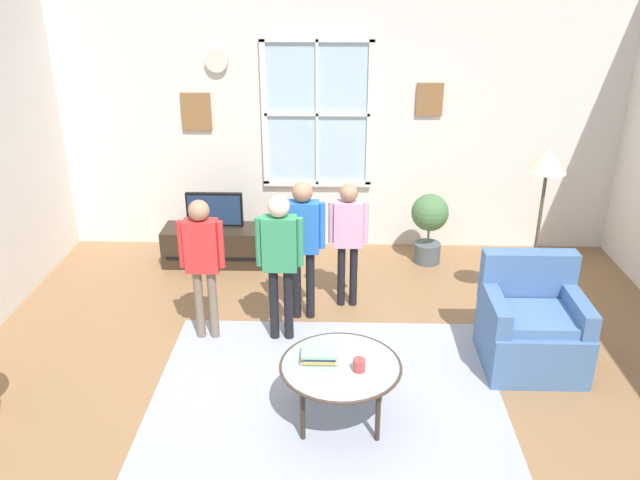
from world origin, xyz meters
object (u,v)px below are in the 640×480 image
(book_stack, at_px, (320,355))
(person_red_shirt, at_px, (202,254))
(television, at_px, (215,210))
(floor_lamp, at_px, (546,177))
(armchair, at_px, (531,327))
(coffee_table, at_px, (341,368))
(person_green_shirt, at_px, (280,252))
(tv_stand, at_px, (217,245))
(person_pink_shirt, at_px, (348,231))
(remote_near_books, at_px, (329,353))
(person_blue_shirt, at_px, (303,235))
(potted_plant_by_window, at_px, (429,222))
(cup, at_px, (359,365))

(book_stack, distance_m, person_red_shirt, 1.44)
(television, bearing_deg, floor_lamp, -20.20)
(armchair, height_order, coffee_table, armchair)
(person_green_shirt, xyz_separation_m, floor_lamp, (2.22, 0.40, 0.53))
(person_red_shirt, bearing_deg, book_stack, -44.68)
(tv_stand, relative_size, person_red_shirt, 0.90)
(coffee_table, distance_m, person_pink_shirt, 1.69)
(remote_near_books, bearing_deg, floor_lamp, 36.16)
(armchair, distance_m, coffee_table, 1.70)
(tv_stand, distance_m, floor_lamp, 3.44)
(floor_lamp, bearing_deg, book_stack, -143.27)
(tv_stand, relative_size, person_blue_shirt, 0.87)
(person_red_shirt, bearing_deg, coffee_table, -42.18)
(tv_stand, xyz_separation_m, person_red_shirt, (0.18, -1.52, 0.59))
(armchair, relative_size, person_pink_shirt, 0.72)
(tv_stand, height_order, book_stack, book_stack)
(person_pink_shirt, distance_m, potted_plant_by_window, 1.35)
(floor_lamp, bearing_deg, person_pink_shirt, 172.66)
(cup, xyz_separation_m, person_green_shirt, (-0.63, 1.10, 0.34))
(television, distance_m, armchair, 3.41)
(person_blue_shirt, bearing_deg, person_red_shirt, -155.72)
(book_stack, relative_size, person_green_shirt, 0.21)
(cup, xyz_separation_m, remote_near_books, (-0.20, 0.19, -0.03))
(tv_stand, relative_size, person_green_shirt, 0.87)
(tv_stand, xyz_separation_m, television, (0.00, -0.00, 0.41))
(book_stack, bearing_deg, remote_near_books, 49.21)
(remote_near_books, xyz_separation_m, person_green_shirt, (-0.42, 0.91, 0.38))
(television, xyz_separation_m, person_blue_shirt, (1.00, -1.15, 0.20))
(person_red_shirt, xyz_separation_m, floor_lamp, (2.86, 0.40, 0.56))
(television, xyz_separation_m, coffee_table, (1.33, -2.56, -0.20))
(cup, distance_m, person_pink_shirt, 1.74)
(person_pink_shirt, xyz_separation_m, person_green_shirt, (-0.57, -0.61, 0.06))
(person_red_shirt, height_order, potted_plant_by_window, person_red_shirt)
(armchair, bearing_deg, book_stack, -157.96)
(remote_near_books, distance_m, potted_plant_by_window, 2.71)
(book_stack, bearing_deg, armchair, 22.04)
(television, relative_size, remote_near_books, 4.26)
(television, height_order, cup, television)
(armchair, bearing_deg, person_pink_shirt, 147.83)
(armchair, distance_m, person_green_shirt, 2.12)
(television, distance_m, floor_lamp, 3.32)
(tv_stand, xyz_separation_m, floor_lamp, (3.04, -1.12, 1.15))
(potted_plant_by_window, bearing_deg, coffee_table, -109.92)
(person_green_shirt, height_order, potted_plant_by_window, person_green_shirt)
(potted_plant_by_window, bearing_deg, person_pink_shirt, -131.95)
(television, xyz_separation_m, potted_plant_by_window, (2.28, 0.08, -0.14))
(book_stack, height_order, person_pink_shirt, person_pink_shirt)
(book_stack, distance_m, person_blue_shirt, 1.41)
(coffee_table, bearing_deg, tv_stand, 117.41)
(remote_near_books, relative_size, person_blue_shirt, 0.11)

